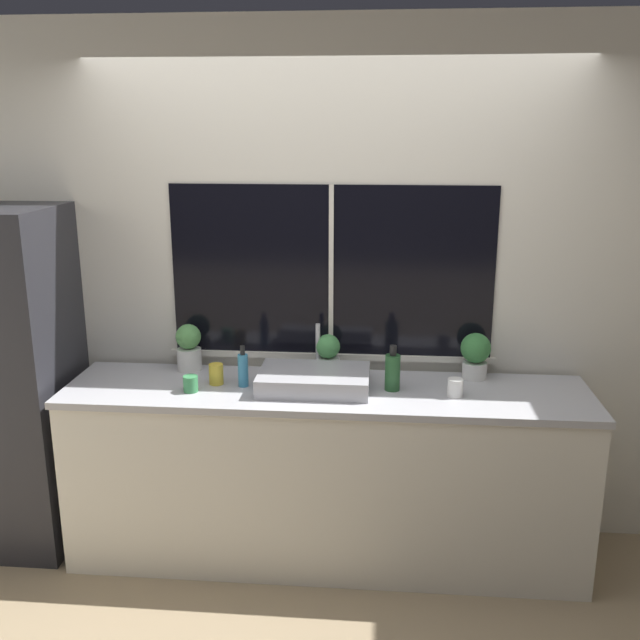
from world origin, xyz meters
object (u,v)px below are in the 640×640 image
object	(u,v)px
sink	(314,379)
mug_white	(455,388)
refrigerator	(1,380)
potted_plant_left	(189,347)
soap_bottle	(243,369)
mug_yellow	(216,374)
potted_plant_right	(475,354)
bottle_tall	(393,371)
potted_plant_center	(328,354)
mug_green	(191,384)

from	to	relation	value
sink	mug_white	distance (m)	0.68
refrigerator	mug_white	distance (m)	2.33
refrigerator	potted_plant_left	world-z (taller)	refrigerator
soap_bottle	mug_yellow	size ratio (longest dim) A/B	2.03
sink	potted_plant_right	distance (m)	0.84
refrigerator	sink	xyz separation A→B (m)	(1.65, -0.05, 0.07)
bottle_tall	potted_plant_left	bearing A→B (deg)	168.98
refrigerator	mug_yellow	world-z (taller)	refrigerator
potted_plant_right	soap_bottle	distance (m)	1.18
potted_plant_left	potted_plant_right	size ratio (longest dim) A/B	1.05
refrigerator	mug_yellow	distance (m)	1.15
potted_plant_left	mug_white	xyz separation A→B (m)	(1.37, -0.27, -0.08)
sink	mug_white	world-z (taller)	sink
refrigerator	potted_plant_center	distance (m)	1.71
potted_plant_right	soap_bottle	size ratio (longest dim) A/B	1.13
soap_bottle	mug_white	xyz separation A→B (m)	(1.04, -0.05, -0.04)
potted_plant_right	mug_white	bearing A→B (deg)	-114.60
bottle_tall	mug_green	bearing A→B (deg)	-173.61
potted_plant_center	soap_bottle	world-z (taller)	potted_plant_center
refrigerator	bottle_tall	size ratio (longest dim) A/B	7.89
potted_plant_left	bottle_tall	bearing A→B (deg)	-11.02
potted_plant_left	refrigerator	bearing A→B (deg)	-169.86
potted_plant_center	mug_yellow	size ratio (longest dim) A/B	2.05
soap_bottle	mug_yellow	world-z (taller)	soap_bottle
potted_plant_right	mug_yellow	bearing A→B (deg)	-171.14
bottle_tall	soap_bottle	bearing A→B (deg)	-179.04
mug_white	mug_green	xyz separation A→B (m)	(-1.28, -0.05, -0.00)
potted_plant_center	potted_plant_right	bearing A→B (deg)	-0.00
mug_yellow	mug_green	size ratio (longest dim) A/B	1.31
refrigerator	soap_bottle	bearing A→B (deg)	-2.15
mug_white	potted_plant_left	bearing A→B (deg)	168.93
potted_plant_left	potted_plant_right	xyz separation A→B (m)	(1.49, -0.00, 0.00)
soap_bottle	potted_plant_left	bearing A→B (deg)	146.40
potted_plant_left	mug_green	xyz separation A→B (m)	(0.09, -0.32, -0.09)
refrigerator	potted_plant_left	distance (m)	0.99
sink	bottle_tall	distance (m)	0.39
refrigerator	bottle_tall	world-z (taller)	refrigerator
potted_plant_left	potted_plant_right	world-z (taller)	potted_plant_left
potted_plant_center	refrigerator	bearing A→B (deg)	-174.22
refrigerator	soap_bottle	distance (m)	1.30
soap_bottle	mug_white	bearing A→B (deg)	-2.61
mug_white	refrigerator	bearing A→B (deg)	177.65
soap_bottle	bottle_tall	xyz separation A→B (m)	(0.74, 0.01, 0.01)
potted_plant_center	soap_bottle	distance (m)	0.46
potted_plant_left	potted_plant_center	distance (m)	0.74
bottle_tall	sink	bearing A→B (deg)	-178.22
potted_plant_left	sink	bearing A→B (deg)	-17.81
soap_bottle	mug_green	xyz separation A→B (m)	(-0.24, -0.10, -0.05)
mug_white	mug_yellow	xyz separation A→B (m)	(-1.18, 0.07, 0.01)
potted_plant_center	mug_white	world-z (taller)	potted_plant_center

